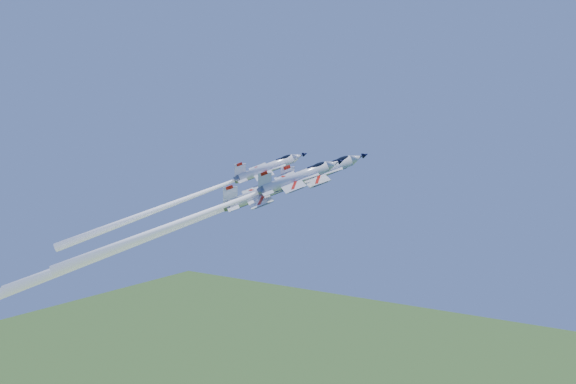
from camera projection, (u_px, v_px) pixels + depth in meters
The scene contains 4 objects.
jet_lead at pixel (196, 219), 122.24m from camera, with size 36.99×42.80×53.80m.
jet_left at pixel (191, 197), 128.86m from camera, with size 27.28×30.93×35.77m.
jet_right at pixel (210, 211), 116.81m from camera, with size 28.93×32.71×37.37m.
jet_slot at pixel (172, 227), 119.25m from camera, with size 31.24×35.31×40.28m.
Camera 1 is at (67.65, -102.46, 116.38)m, focal length 40.00 mm.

